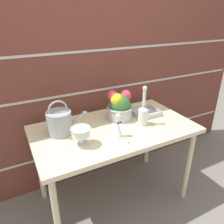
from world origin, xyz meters
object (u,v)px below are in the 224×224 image
at_px(watering_can, 60,122).
at_px(figurine_vase, 118,127).
at_px(glass_decanter, 143,113).
at_px(wire_tray, 146,113).
at_px(flower_planter, 119,106).
at_px(crystal_pedestal_bowl, 81,133).

distance_m(watering_can, figurine_vase, 0.44).
bearing_deg(glass_decanter, wire_tray, 47.72).
bearing_deg(figurine_vase, flower_planter, 58.86).
xyz_separation_m(glass_decanter, wire_tray, (0.14, 0.15, -0.09)).
height_order(glass_decanter, wire_tray, glass_decanter).
bearing_deg(wire_tray, flower_planter, 172.09).
xyz_separation_m(flower_planter, figurine_vase, (-0.15, -0.26, -0.04)).
xyz_separation_m(watering_can, figurine_vase, (0.36, -0.24, -0.02)).
distance_m(crystal_pedestal_bowl, glass_decanter, 0.55).
distance_m(glass_decanter, wire_tray, 0.22).
distance_m(crystal_pedestal_bowl, flower_planter, 0.50).
distance_m(crystal_pedestal_bowl, figurine_vase, 0.28).
bearing_deg(flower_planter, glass_decanter, -57.79).
xyz_separation_m(flower_planter, glass_decanter, (0.12, -0.18, -0.01)).
relative_size(flower_planter, wire_tray, 1.10).
relative_size(watering_can, wire_tray, 1.42).
xyz_separation_m(crystal_pedestal_bowl, figurine_vase, (0.28, -0.02, -0.02)).
distance_m(watering_can, flower_planter, 0.52).
height_order(glass_decanter, figurine_vase, glass_decanter).
height_order(crystal_pedestal_bowl, wire_tray, crystal_pedestal_bowl).
distance_m(flower_planter, glass_decanter, 0.22).
distance_m(figurine_vase, wire_tray, 0.47).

